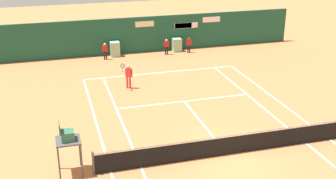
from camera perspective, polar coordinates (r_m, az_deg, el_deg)
The scene contains 11 objects.
ground_plane at distance 20.31m, azimuth 7.24°, elevation -7.72°, with size 80.00×80.00×0.01m.
tennis_net at distance 19.61m, azimuth 7.96°, elevation -7.20°, with size 12.10×0.10×1.07m.
sponsor_back_wall at distance 34.47m, azimuth -3.23°, elevation 7.16°, with size 25.00×1.02×2.84m.
umpire_chair at distance 18.07m, azimuth -13.11°, elevation -6.42°, with size 1.00×1.00×2.35m.
player_on_baseline at distance 26.93m, azimuth -5.28°, elevation 2.00°, with size 0.79×0.63×1.80m.
ball_kid_right_post at distance 33.89m, azimuth -0.20°, elevation 5.80°, with size 0.41×0.19×1.25m.
ball_kid_left_post at distance 32.96m, azimuth -8.31°, elevation 5.17°, with size 0.43×0.20×1.29m.
ball_kid_centre_post at distance 34.41m, azimuth 2.77°, elevation 6.03°, with size 0.42×0.20×1.25m.
tennis_ball_near_service_line at distance 26.11m, azimuth 4.20°, elevation -0.69°, with size 0.07×0.07×0.07m, color #CCE033.
tennis_ball_by_sideline at distance 21.79m, azimuth 6.45°, elevation -5.46°, with size 0.07×0.07×0.07m, color #CCE033.
tennis_ball_mid_court at distance 26.10m, azimuth 1.57°, elevation -0.65°, with size 0.07×0.07×0.07m, color #CCE033.
Camera 1 is at (-7.24, -15.66, 9.83)m, focal length 46.18 mm.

